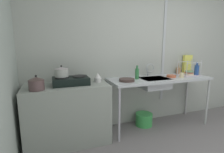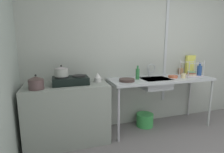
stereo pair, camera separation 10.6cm
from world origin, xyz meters
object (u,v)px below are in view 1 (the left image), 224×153
Objects in this scene: faucet at (150,69)px; cup_by_rack at (182,75)px; cereal_box at (187,64)px; sink_basin at (154,83)px; frying_pan at (127,80)px; dish_rack at (189,73)px; bucket_on_floor at (144,119)px; pot_on_left_burner at (62,72)px; small_bowl_on_drainboard at (171,76)px; pot_beside_stove at (36,83)px; utensil_jar at (178,71)px; stove at (71,81)px; percolator at (98,78)px; bottle_by_sink at (137,73)px; bottle_by_rack at (197,70)px.

faucet is 2.81× the size of cup_by_rack.
faucet is 0.66× the size of cereal_box.
sink_basin is 1.96× the size of frying_pan.
dish_rack reaches higher than bucket_on_floor.
pot_on_left_burner is 0.57× the size of dish_rack.
pot_on_left_burner is 2.23m from dish_rack.
small_bowl_on_drainboard is 0.64m from cereal_box.
dish_rack is at bearing 3.88° from pot_beside_stove.
pot_beside_stove is 2.33× the size of cup_by_rack.
faucet is at bearing -172.51° from utensil_jar.
stove is 0.18m from pot_on_left_burner.
bucket_on_floor is at bearing 8.31° from pot_beside_stove.
pot_on_left_burner is at bearing -174.72° from faucet.
dish_rack is 1.17m from bucket_on_floor.
frying_pan is at bearing -4.42° from stove.
pot_on_left_burner is at bearing -176.91° from percolator.
pot_beside_stove is at bearing -175.73° from frying_pan.
cereal_box reaches higher than dish_rack.
cereal_box reaches higher than bottle_by_sink.
stove is 2.08× the size of frying_pan.
percolator reaches higher than cup_by_rack.
sink_basin is at bearing 178.13° from bottle_by_rack.
faucet is at bearing -169.81° from cereal_box.
pot_on_left_burner reaches higher than pot_beside_stove.
dish_rack is 1.51× the size of bottle_by_sink.
sink_basin is at bearing -0.43° from pot_on_left_burner.
small_bowl_on_drainboard is 0.76× the size of utensil_jar.
pot_beside_stove is 0.86× the size of bottle_by_sink.
bottle_by_sink is at bearing 169.76° from cup_by_rack.
bottle_by_rack is at bearing -7.38° from bucket_on_floor.
small_bowl_on_drainboard is 0.90m from bucket_on_floor.
small_bowl_on_drainboard is 0.53m from bottle_by_rack.
cup_by_rack is at bearing -170.43° from bottle_by_rack.
cup_by_rack is at bearing -11.17° from sink_basin.
bottle_by_sink is at bearing 7.45° from pot_beside_stove.
cereal_box is (0.90, 0.10, 0.03)m from faucet.
stove is at bearing -170.25° from cereal_box.
bottle_by_sink is 0.75× the size of bucket_on_floor.
pot_on_left_burner is 1.67m from bucket_on_floor.
pot_beside_stove is 1.82m from faucet.
bottle_by_rack is (2.34, -0.04, -0.09)m from pot_on_left_burner.
bottle_by_sink is 1.01m from utensil_jar.
stove reaches higher than small_bowl_on_drainboard.
bottle_by_sink is (1.06, 0.04, 0.03)m from stove.
frying_pan is at bearing -3.87° from pot_on_left_burner.
sink_basin is 2.95× the size of small_bowl_on_drainboard.
percolator is at bearing 177.89° from bottle_by_rack.
sink_basin is 0.69m from bucket_on_floor.
stove is 1.84m from cup_by_rack.
small_bowl_on_drainboard is (0.86, 0.05, -0.00)m from frying_pan.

